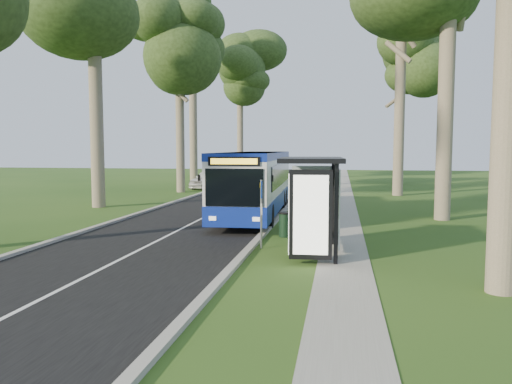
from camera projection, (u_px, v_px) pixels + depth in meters
ground at (261, 238)px, 18.35m from camera, size 120.00×120.00×0.00m
road at (229, 205)px, 28.76m from camera, size 7.00×100.00×0.02m
kerb_east at (289, 206)px, 28.17m from camera, size 0.25×100.00×0.12m
kerb_west at (171, 203)px, 29.34m from camera, size 0.25×100.00×0.12m
centre_line at (229, 205)px, 28.76m from camera, size 0.12×100.00×0.00m
footpath at (343, 208)px, 27.67m from camera, size 1.50×100.00×0.02m
bus at (255, 183)px, 24.16m from camera, size 2.86×11.77×3.10m
bus_stop_sign at (261, 205)px, 16.26m from camera, size 0.11×0.32×2.26m
bus_shelter at (316, 187)px, 14.95m from camera, size 2.05×3.58×3.00m
litter_bin at (285, 224)px, 18.54m from camera, size 0.52×0.52×0.91m
car_white at (208, 179)px, 40.90m from camera, size 2.43×4.67×1.52m
car_silver at (238, 172)px, 54.58m from camera, size 2.16×4.24×1.33m
tree_west_c at (179, 61)px, 36.69m from camera, size 5.20×5.20×13.07m
tree_west_d at (192, 39)px, 46.52m from camera, size 5.20×5.20×18.22m
tree_west_e at (240, 71)px, 56.05m from camera, size 5.20×5.20×16.12m
tree_east_c at (402, 11)px, 33.79m from camera, size 5.20×5.20×17.04m
tree_east_d at (399, 74)px, 45.59m from camera, size 5.20×5.20×13.54m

